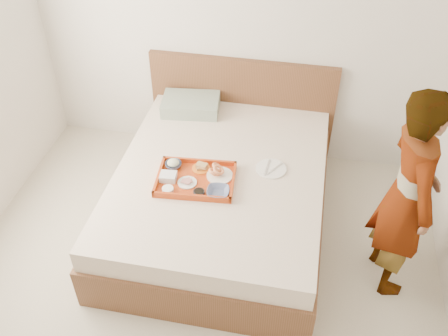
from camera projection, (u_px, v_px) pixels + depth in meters
name	position (u px, v px, depth m)	size (l,w,h in m)	color
ground	(183.00, 324.00, 3.39)	(3.50, 4.00, 0.01)	beige
wall_back	(238.00, 18.00, 4.05)	(3.50, 0.01, 2.60)	silver
bed	(220.00, 196.00, 3.96)	(1.65, 2.00, 0.53)	brown
headboard	(242.00, 107.00, 4.55)	(1.65, 0.06, 0.95)	brown
pillow	(191.00, 105.00, 4.38)	(0.49, 0.33, 0.12)	#98A797
tray	(196.00, 179.00, 3.68)	(0.57, 0.41, 0.05)	#C55310
prawn_plate	(220.00, 176.00, 3.72)	(0.20, 0.20, 0.01)	white
navy_bowl_big	(218.00, 192.00, 3.56)	(0.16, 0.16, 0.04)	navy
sauce_dish	(199.00, 193.00, 3.56)	(0.08, 0.08, 0.03)	black
meat_plate	(187.00, 183.00, 3.66)	(0.14, 0.14, 0.01)	white
bread_plate	(201.00, 168.00, 3.78)	(0.14, 0.14, 0.01)	orange
salad_bowl	(173.00, 165.00, 3.79)	(0.12, 0.12, 0.04)	navy
plastic_tub	(168.00, 177.00, 3.68)	(0.12, 0.10, 0.05)	silver
cheese_round	(168.00, 190.00, 3.59)	(0.08, 0.08, 0.03)	white
dinner_plate	(271.00, 169.00, 3.80)	(0.23, 0.23, 0.01)	white
person	(407.00, 196.00, 3.21)	(0.57, 0.37, 1.57)	white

